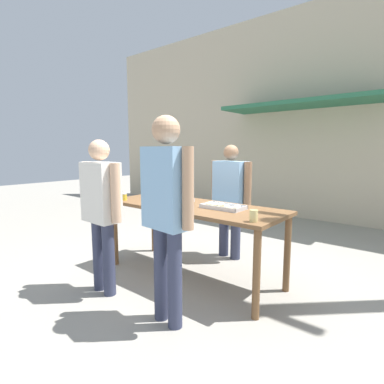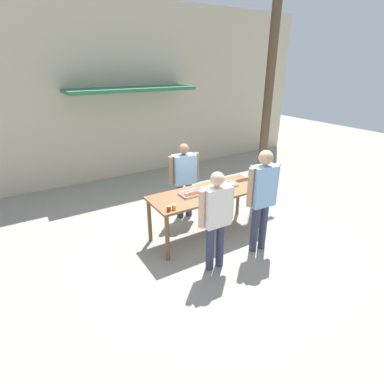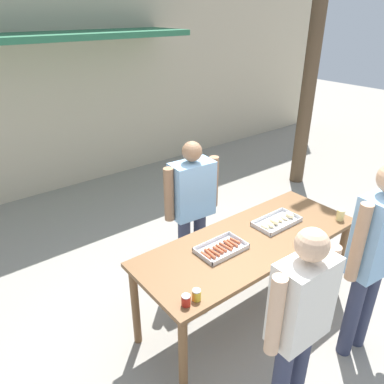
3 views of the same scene
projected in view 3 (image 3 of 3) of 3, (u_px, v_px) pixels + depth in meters
The scene contains 11 objects.
ground_plane at pixel (244, 312), 3.75m from camera, with size 24.00×24.00×0.00m, color gray.
building_facade_back at pixel (63, 44), 5.56m from camera, with size 12.00×1.11×4.50m.
serving_table at pixel (249, 249), 3.41m from camera, with size 2.17×0.82×0.87m.
food_tray_sausages at pixel (221, 249), 3.21m from camera, with size 0.43×0.27×0.04m.
food_tray_buns at pixel (276, 222), 3.60m from camera, with size 0.46×0.26×0.06m.
condiment_jar_mustard at pixel (186, 300), 2.61m from camera, with size 0.07×0.07×0.09m.
condiment_jar_ketchup at pixel (196, 295), 2.66m from camera, with size 0.07×0.07×0.09m.
beer_cup at pixel (340, 215), 3.66m from camera, with size 0.08×0.08×0.11m.
person_server_behind_table at pixel (192, 200), 3.93m from camera, with size 0.65×0.28×1.57m.
person_customer_holding_hotdog at pixel (300, 315), 2.44m from camera, with size 0.61×0.24×1.61m.
person_customer_with_cup at pixel (375, 248), 2.90m from camera, with size 0.59×0.27×1.78m.
Camera 3 is at (-2.15, -1.90, 2.76)m, focal length 35.00 mm.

